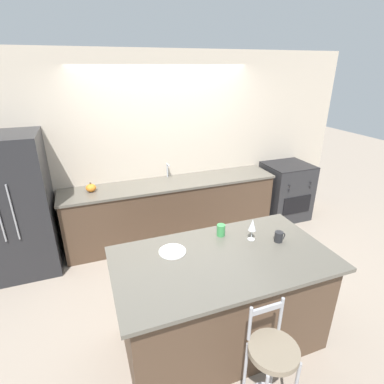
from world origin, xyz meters
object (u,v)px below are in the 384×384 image
(wine_glass, at_px, (252,225))
(oven_range, at_px, (285,191))
(bar_stool_near, at_px, (271,363))
(refrigerator, at_px, (14,206))
(pumpkin_decoration, at_px, (91,188))
(dinner_plate, at_px, (172,251))
(tumbler_cup, at_px, (221,230))
(coffee_mug, at_px, (279,237))

(wine_glass, bearing_deg, oven_range, 45.27)
(oven_range, bearing_deg, bar_stool_near, -128.15)
(refrigerator, bearing_deg, wine_glass, -37.58)
(refrigerator, xyz_separation_m, pumpkin_decoration, (0.92, 0.11, 0.07))
(dinner_plate, relative_size, wine_glass, 1.13)
(wine_glass, relative_size, tumbler_cup, 1.85)
(refrigerator, relative_size, tumbler_cup, 15.33)
(wine_glass, bearing_deg, tumbler_cup, 145.33)
(oven_range, bearing_deg, tumbler_cup, -141.09)
(wine_glass, xyz_separation_m, tumbler_cup, (-0.24, 0.17, -0.09))
(refrigerator, height_order, bar_stool_near, refrigerator)
(dinner_plate, distance_m, wine_glass, 0.78)
(bar_stool_near, bearing_deg, oven_range, 51.85)
(coffee_mug, height_order, pumpkin_decoration, coffee_mug)
(dinner_plate, relative_size, coffee_mug, 2.17)
(bar_stool_near, height_order, coffee_mug, coffee_mug)
(oven_range, relative_size, wine_glass, 4.46)
(dinner_plate, distance_m, pumpkin_decoration, 1.91)
(wine_glass, distance_m, pumpkin_decoration, 2.32)
(refrigerator, relative_size, coffee_mug, 15.80)
(tumbler_cup, bearing_deg, coffee_mug, -31.75)
(wine_glass, bearing_deg, pumpkin_decoration, 126.10)
(bar_stool_near, height_order, dinner_plate, bar_stool_near)
(oven_range, distance_m, coffee_mug, 2.54)
(tumbler_cup, bearing_deg, bar_stool_near, -96.90)
(coffee_mug, bearing_deg, bar_stool_near, -125.83)
(refrigerator, xyz_separation_m, dinner_plate, (1.52, -1.70, 0.07))
(refrigerator, relative_size, oven_range, 1.86)
(wine_glass, height_order, pumpkin_decoration, wine_glass)
(tumbler_cup, bearing_deg, oven_range, 38.91)
(pumpkin_decoration, bearing_deg, oven_range, -1.15)
(oven_range, relative_size, coffee_mug, 8.52)
(coffee_mug, bearing_deg, oven_range, 50.89)
(wine_glass, distance_m, tumbler_cup, 0.31)
(bar_stool_near, distance_m, dinner_plate, 1.15)
(coffee_mug, height_order, tumbler_cup, tumbler_cup)
(dinner_plate, xyz_separation_m, coffee_mug, (0.99, -0.18, 0.04))
(coffee_mug, bearing_deg, dinner_plate, 169.64)
(refrigerator, xyz_separation_m, coffee_mug, (2.51, -1.88, 0.11))
(bar_stool_near, bearing_deg, refrigerator, 125.14)
(refrigerator, height_order, coffee_mug, refrigerator)
(refrigerator, height_order, tumbler_cup, refrigerator)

